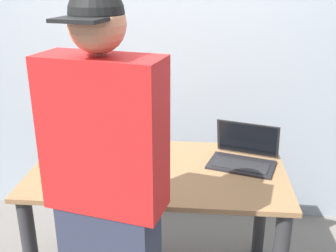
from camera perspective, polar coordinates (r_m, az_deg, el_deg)
The scene contains 6 objects.
desk at distance 2.31m, azimuth -1.35°, elevation -9.58°, with size 1.38×0.77×0.77m.
laptop at distance 2.32m, azimuth 10.62°, elevation -3.96°, with size 0.42×0.36×0.21m.
beer_bottle_green at distance 2.42m, azimuth -10.45°, elevation -0.99°, with size 0.07×0.07×0.31m.
beer_bottle_dark at distance 2.35m, azimuth -11.72°, elevation -2.24°, with size 0.07×0.07×0.28m.
person_figure at distance 1.64m, azimuth -8.39°, elevation -12.01°, with size 0.48×0.33×1.74m.
back_wall at distance 2.89m, azimuth 0.45°, elevation 11.33°, with size 6.00×0.10×2.60m, color #99A3AD.
Camera 1 is at (0.23, -1.98, 1.77)m, focal length 43.23 mm.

